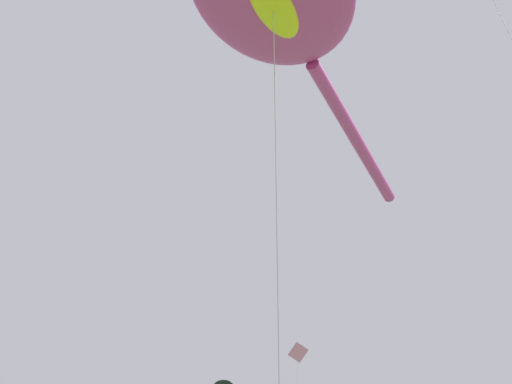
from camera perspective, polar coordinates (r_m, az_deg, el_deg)
The scene contains 2 objects.
big_show_kite at distance 18.49m, azimuth 2.06°, elevation 16.94°, with size 13.89×9.06×16.37m.
small_kite_triangle_green at distance 38.24m, azimuth 3.84°, elevation -15.24°, with size 3.93×2.86×14.34m.
Camera 1 is at (-9.44, 1.64, 1.57)m, focal length 43.79 mm.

